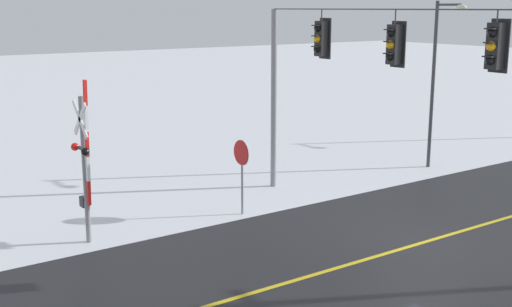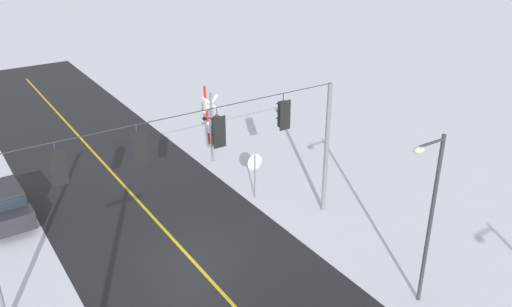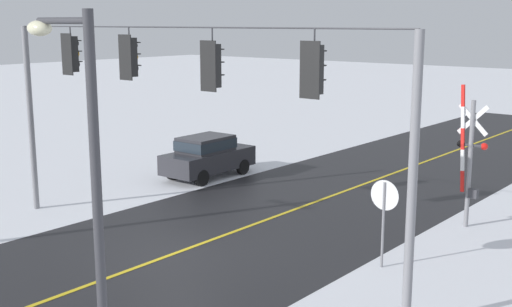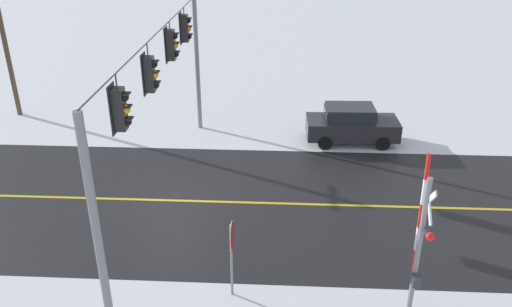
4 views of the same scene
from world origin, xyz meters
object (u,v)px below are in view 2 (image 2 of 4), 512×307
Objects in this scene: parked_car_charcoal at (4,202)px; streetlamp_near at (429,208)px; railroad_crossing at (211,124)px; stop_sign at (255,166)px.

parked_car_charcoal is 0.65× the size of streetlamp_near.
railroad_crossing is 0.69× the size of streetlamp_near.
stop_sign is 0.55× the size of parked_car_charcoal.
stop_sign is 0.36× the size of streetlamp_near.
parked_car_charcoal is at bearing -51.21° from streetlamp_near.
parked_car_charcoal is 18.15m from streetlamp_near.
streetlamp_near is at bearing 93.93° from stop_sign.
railroad_crossing reaches higher than stop_sign.
stop_sign is at bearing -86.07° from streetlamp_near.
railroad_crossing is (-0.30, -4.80, 0.54)m from stop_sign.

